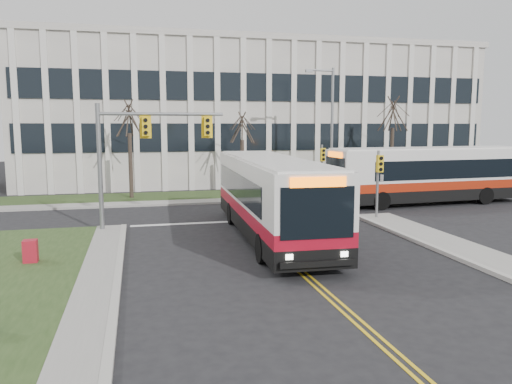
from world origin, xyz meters
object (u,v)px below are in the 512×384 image
(streetlight, at_px, (330,125))
(bus_cross, at_px, (429,176))
(directory_sign, at_px, (251,180))
(newspaper_box_red, at_px, (30,253))
(bus_main, at_px, (271,199))

(streetlight, height_order, bus_cross, streetlight)
(directory_sign, distance_m, newspaper_box_red, 19.86)
(streetlight, distance_m, bus_main, 14.65)
(bus_main, xyz_separation_m, newspaper_box_red, (-9.90, -2.48, -1.32))
(streetlight, distance_m, bus_cross, 7.80)
(bus_main, relative_size, newspaper_box_red, 14.19)
(bus_cross, relative_size, newspaper_box_red, 14.34)
(streetlight, xyz_separation_m, directory_sign, (-5.53, 1.30, -4.02))
(directory_sign, height_order, bus_cross, bus_cross)
(directory_sign, relative_size, bus_cross, 0.15)
(streetlight, xyz_separation_m, bus_main, (-7.63, -12.03, -3.40))
(streetlight, xyz_separation_m, bus_cross, (5.12, -4.82, -3.38))
(streetlight, bearing_deg, bus_main, -122.38)
(directory_sign, distance_m, bus_cross, 12.30)
(bus_cross, height_order, newspaper_box_red, bus_cross)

